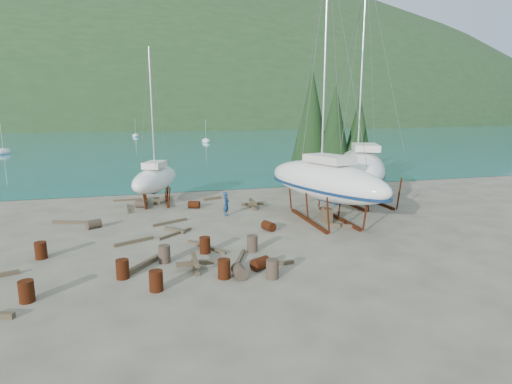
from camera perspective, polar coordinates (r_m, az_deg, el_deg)
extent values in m
plane|color=#585145|center=(24.02, -3.82, -6.62)|extent=(600.00, 600.00, 0.00)
plane|color=#1B6E89|center=(337.55, -14.60, 9.59)|extent=(700.00, 700.00, 0.00)
ellipsoid|color=#1F381C|center=(342.55, -14.61, 9.61)|extent=(800.00, 360.00, 110.00)
cube|color=beige|center=(219.65, -30.14, 8.31)|extent=(6.00, 5.00, 4.00)
cube|color=#A54C2D|center=(219.60, -30.22, 9.04)|extent=(6.60, 5.60, 1.60)
cube|color=beige|center=(213.08, -19.59, 9.12)|extent=(6.00, 5.00, 4.00)
cube|color=#A54C2D|center=(213.03, -19.64, 9.87)|extent=(6.60, 5.60, 1.60)
cube|color=beige|center=(215.28, -6.02, 9.71)|extent=(6.00, 5.00, 4.00)
cube|color=#A54C2D|center=(215.23, -6.04, 10.45)|extent=(6.60, 5.60, 1.60)
cylinder|color=black|center=(38.93, 10.87, 1.32)|extent=(0.36, 0.36, 1.60)
cone|color=black|center=(38.41, 11.15, 8.69)|extent=(3.60, 3.60, 8.40)
cylinder|color=black|center=(37.90, 14.23, 0.73)|extent=(0.36, 0.36, 1.36)
cone|color=black|center=(37.39, 14.54, 7.15)|extent=(3.06, 3.06, 7.14)
cylinder|color=black|center=(40.09, 7.71, 1.88)|extent=(0.36, 0.36, 1.84)
cone|color=black|center=(39.58, 7.93, 10.12)|extent=(4.14, 4.14, 9.66)
cylinder|color=black|center=(41.19, 14.02, 1.61)|extent=(0.36, 0.36, 1.44)
cone|color=black|center=(40.71, 14.32, 7.87)|extent=(3.24, 3.24, 7.56)
ellipsoid|color=white|center=(86.59, -32.39, 4.85)|extent=(2.00, 5.00, 1.40)
cylinder|color=silver|center=(86.41, -32.59, 6.72)|extent=(0.08, 0.08, 5.00)
ellipsoid|color=white|center=(103.68, -7.17, 7.26)|extent=(2.00, 5.00, 1.40)
cylinder|color=silver|center=(103.53, -7.21, 8.83)|extent=(0.08, 0.08, 5.00)
ellipsoid|color=white|center=(132.67, -16.82, 7.71)|extent=(2.00, 5.00, 1.40)
cylinder|color=silver|center=(132.55, -16.89, 8.94)|extent=(0.08, 0.08, 5.00)
ellipsoid|color=white|center=(27.64, 9.77, 1.58)|extent=(6.37, 11.66, 2.61)
cube|color=#0D2445|center=(27.30, 10.20, -0.38)|extent=(0.82, 2.00, 1.00)
cube|color=silver|center=(26.93, 10.38, 4.65)|extent=(2.69, 3.74, 0.50)
cylinder|color=silver|center=(28.01, 9.84, 18.39)|extent=(0.14, 0.14, 13.44)
cube|color=#50190D|center=(27.76, 7.44, -4.01)|extent=(0.18, 6.16, 0.20)
cube|color=#50190D|center=(28.70, 11.67, -3.65)|extent=(0.18, 6.16, 0.20)
cube|color=brown|center=(27.62, 10.10, -3.32)|extent=(0.50, 0.80, 0.99)
ellipsoid|color=white|center=(33.99, 14.72, 3.51)|extent=(7.90, 12.21, 2.79)
cube|color=#0D2445|center=(33.62, 15.14, 1.78)|extent=(1.08, 2.05, 1.00)
cube|color=silver|center=(33.31, 15.36, 6.18)|extent=(3.16, 4.01, 0.50)
cylinder|color=silver|center=(34.49, 14.95, 17.93)|extent=(0.14, 0.14, 14.19)
cube|color=#50190D|center=(33.91, 12.71, -1.41)|extent=(0.18, 6.50, 0.20)
cube|color=#50190D|center=(35.09, 16.19, -1.16)|extent=(0.18, 6.50, 0.20)
cube|color=brown|center=(33.89, 15.01, -0.74)|extent=(0.50, 0.80, 1.11)
ellipsoid|color=white|center=(33.86, -14.18, 1.79)|extent=(5.12, 8.15, 2.01)
cube|color=#0D2445|center=(33.57, -14.12, 0.76)|extent=(0.74, 1.40, 1.00)
cube|color=silver|center=(33.30, -14.27, 3.81)|extent=(2.11, 2.67, 0.50)
cylinder|color=silver|center=(33.83, -14.67, 11.60)|extent=(0.14, 0.14, 9.36)
cube|color=#50190D|center=(34.21, -15.47, -1.43)|extent=(0.18, 4.29, 0.20)
cube|color=#50190D|center=(34.24, -12.60, -1.28)|extent=(0.18, 4.29, 0.20)
cube|color=brown|center=(33.80, -14.03, -1.25)|extent=(0.50, 0.80, 0.50)
imported|color=navy|center=(29.00, -4.26, -1.70)|extent=(0.69, 0.77, 1.76)
cylinder|color=#50190D|center=(18.56, -29.95, -12.19)|extent=(0.58, 0.58, 0.88)
cylinder|color=#2D2823|center=(18.44, -2.37, -11.28)|extent=(0.64, 0.92, 0.58)
cylinder|color=#50190D|center=(31.68, -8.84, -1.80)|extent=(1.03, 0.87, 0.58)
cylinder|color=#2D2823|center=(21.67, -0.53, -7.36)|extent=(0.58, 0.58, 0.88)
cylinder|color=#50190D|center=(25.47, 1.81, -4.87)|extent=(0.85, 1.03, 0.58)
cylinder|color=#50190D|center=(18.38, -4.58, -10.88)|extent=(0.58, 0.58, 0.88)
cylinder|color=#50190D|center=(23.39, -28.38, -7.34)|extent=(0.58, 0.58, 0.88)
cylinder|color=#2D2823|center=(32.84, -16.09, -1.65)|extent=(1.04, 0.88, 0.58)
cylinder|color=#50190D|center=(17.62, -14.08, -12.20)|extent=(0.58, 0.58, 0.88)
cylinder|color=#50190D|center=(19.37, 0.61, -10.15)|extent=(1.05, 0.93, 0.58)
cylinder|color=#50190D|center=(19.26, -18.52, -10.40)|extent=(0.58, 0.58, 0.88)
cylinder|color=#50190D|center=(21.58, -7.32, -7.54)|extent=(0.58, 0.58, 0.88)
cylinder|color=#2D2823|center=(27.97, -22.17, -4.25)|extent=(1.05, 0.94, 0.58)
cylinder|color=#2D2823|center=(20.64, -12.94, -8.63)|extent=(0.58, 0.58, 0.88)
cylinder|color=#2D2823|center=(18.32, 2.36, -10.93)|extent=(0.58, 0.58, 0.88)
cube|color=brown|center=(35.78, -17.84, -1.07)|extent=(2.34, 0.26, 0.14)
cube|color=brown|center=(26.93, 11.96, -4.65)|extent=(1.55, 1.03, 0.19)
cube|color=brown|center=(29.79, -24.88, -3.95)|extent=(2.52, 0.96, 0.19)
cube|color=brown|center=(22.44, -7.12, -7.78)|extent=(1.83, 2.63, 0.15)
cube|color=brown|center=(20.60, -2.31, -9.44)|extent=(1.03, 2.21, 0.16)
cube|color=brown|center=(34.65, -6.25, -0.94)|extent=(1.63, 0.66, 0.19)
cube|color=brown|center=(19.86, 3.07, -10.23)|extent=(1.74, 0.35, 0.17)
cube|color=brown|center=(25.80, -11.53, -5.34)|extent=(1.24, 1.50, 0.19)
cube|color=brown|center=(27.71, -12.17, -4.24)|extent=(2.37, 1.30, 0.16)
cube|color=brown|center=(25.09, -11.43, -5.86)|extent=(2.13, 1.88, 0.15)
cube|color=brown|center=(24.18, -17.01, -6.77)|extent=(2.21, 1.16, 0.17)
cube|color=brown|center=(17.85, -32.75, -14.58)|extent=(1.07, 0.56, 0.22)
cube|color=brown|center=(32.51, -17.78, -2.26)|extent=(0.35, 2.87, 0.15)
cube|color=brown|center=(20.35, -15.89, -10.04)|extent=(1.90, 2.43, 0.23)
cube|color=brown|center=(19.63, -8.67, -10.57)|extent=(0.20, 1.80, 0.20)
cube|color=brown|center=(19.56, -8.69, -10.03)|extent=(1.80, 0.20, 0.20)
cube|color=brown|center=(19.49, -8.71, -9.48)|extent=(0.20, 1.80, 0.20)
cube|color=brown|center=(31.52, -0.48, -2.08)|extent=(0.20, 1.80, 0.20)
cube|color=brown|center=(31.47, -0.48, -1.73)|extent=(1.80, 0.20, 0.20)
cube|color=brown|center=(31.43, -0.48, -1.37)|extent=(0.20, 1.80, 0.20)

